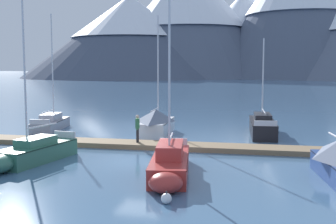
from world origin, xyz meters
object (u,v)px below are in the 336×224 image
(person_on_dock, at_px, (137,127))
(sailboat_second_berth, at_px, (30,153))
(sailboat_mid_dock_port, at_px, (157,122))
(mooring_buoy_channel_marker, at_px, (166,198))
(sailboat_nearest_berth, at_px, (52,122))
(sailboat_mid_dock_starboard, at_px, (170,163))
(sailboat_far_berth, at_px, (262,125))

(person_on_dock, bearing_deg, sailboat_second_berth, -124.49)
(sailboat_mid_dock_port, distance_m, mooring_buoy_channel_marker, 16.08)
(sailboat_second_berth, bearing_deg, person_on_dock, 55.51)
(mooring_buoy_channel_marker, bearing_deg, sailboat_nearest_berth, 129.15)
(sailboat_second_berth, distance_m, sailboat_mid_dock_starboard, 7.57)
(sailboat_nearest_berth, relative_size, mooring_buoy_channel_marker, 19.03)
(sailboat_mid_dock_starboard, relative_size, person_on_dock, 5.37)
(sailboat_mid_dock_starboard, distance_m, mooring_buoy_channel_marker, 4.02)
(sailboat_mid_dock_port, bearing_deg, sailboat_nearest_berth, 175.05)
(mooring_buoy_channel_marker, bearing_deg, sailboat_mid_dock_starboard, 101.21)
(sailboat_second_berth, bearing_deg, sailboat_nearest_berth, 113.03)
(sailboat_far_berth, bearing_deg, sailboat_mid_dock_starboard, -105.76)
(sailboat_second_berth, relative_size, person_on_dock, 5.37)
(sailboat_far_berth, bearing_deg, person_on_dock, -136.45)
(sailboat_mid_dock_port, distance_m, sailboat_mid_dock_starboard, 12.08)
(sailboat_nearest_berth, xyz_separation_m, sailboat_second_berth, (4.90, -11.52, 0.04))
(sailboat_far_berth, distance_m, mooring_buoy_channel_marker, 17.77)
(sailboat_mid_dock_port, height_order, sailboat_mid_dock_starboard, sailboat_mid_dock_starboard)
(sailboat_mid_dock_starboard, xyz_separation_m, person_on_dock, (-3.56, 6.55, 0.66))
(sailboat_second_berth, distance_m, sailboat_far_berth, 17.12)
(sailboat_far_berth, distance_m, person_on_dock, 10.22)
(sailboat_nearest_berth, bearing_deg, sailboat_second_berth, -66.97)
(person_on_dock, distance_m, mooring_buoy_channel_marker, 11.38)
(sailboat_second_berth, height_order, sailboat_mid_dock_port, sailboat_second_berth)
(sailboat_second_berth, xyz_separation_m, sailboat_mid_dock_starboard, (7.53, -0.77, 0.03))
(sailboat_mid_dock_port, distance_m, person_on_dock, 5.00)
(sailboat_mid_dock_port, height_order, sailboat_far_berth, sailboat_mid_dock_port)
(sailboat_far_berth, height_order, person_on_dock, sailboat_far_berth)
(sailboat_mid_dock_starboard, relative_size, sailboat_far_berth, 1.20)
(sailboat_mid_dock_starboard, distance_m, sailboat_far_berth, 14.11)
(sailboat_far_berth, height_order, mooring_buoy_channel_marker, sailboat_far_berth)
(sailboat_second_berth, height_order, sailboat_far_berth, sailboat_second_berth)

